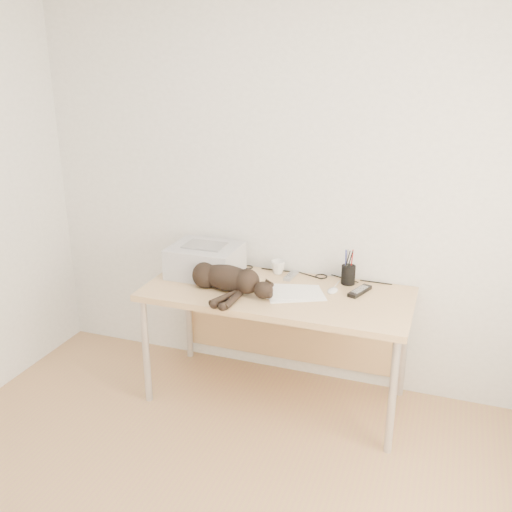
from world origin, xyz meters
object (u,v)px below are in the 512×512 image
at_px(cat, 224,279).
at_px(printer, 205,260).
at_px(mug, 278,267).
at_px(desk, 281,306).
at_px(mouse, 333,289).
at_px(pen_cup, 348,274).

bearing_deg(cat, printer, 146.58).
bearing_deg(mug, desk, -67.27).
bearing_deg(mug, cat, -120.55).
relative_size(printer, cat, 0.59).
relative_size(printer, mouse, 4.46).
bearing_deg(printer, cat, -43.57).
bearing_deg(pen_cup, mouse, -112.18).
xyz_separation_m(desk, mouse, (0.32, 0.02, 0.15)).
height_order(cat, mug, cat).
height_order(mug, mouse, mug).
relative_size(desk, pen_cup, 7.21).
height_order(printer, pen_cup, pen_cup).
relative_size(printer, pen_cup, 1.94).
xyz_separation_m(printer, mug, (0.44, 0.17, -0.05)).
xyz_separation_m(cat, mouse, (0.62, 0.20, -0.06)).
bearing_deg(cat, mug, 69.60).
xyz_separation_m(desk, pen_cup, (0.38, 0.17, 0.20)).
bearing_deg(pen_cup, printer, -170.60).
bearing_deg(desk, pen_cup, 24.36).
relative_size(desk, mug, 17.14).
xyz_separation_m(printer, pen_cup, (0.90, 0.15, -0.04)).
relative_size(desk, cat, 2.20).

